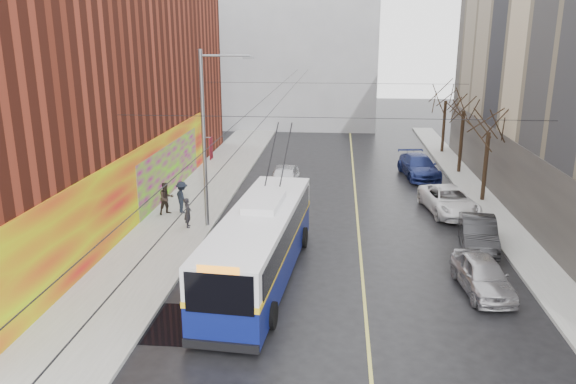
% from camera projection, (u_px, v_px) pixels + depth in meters
% --- Properties ---
extents(ground, '(140.00, 140.00, 0.00)m').
position_uv_depth(ground, '(323.00, 332.00, 18.99)').
color(ground, black).
rests_on(ground, ground).
extents(sidewalk_left, '(4.00, 60.00, 0.15)m').
position_uv_depth(sidewalk_left, '(186.00, 213.00, 31.16)').
color(sidewalk_left, gray).
rests_on(sidewalk_left, ground).
extents(sidewalk_right, '(2.00, 60.00, 0.15)m').
position_uv_depth(sidewalk_right, '(500.00, 222.00, 29.67)').
color(sidewalk_right, gray).
rests_on(sidewalk_right, ground).
extents(lane_line, '(0.12, 50.00, 0.01)m').
position_uv_depth(lane_line, '(357.00, 208.00, 32.26)').
color(lane_line, '#BFB74C').
rests_on(lane_line, ground).
extents(building_left, '(12.11, 36.00, 14.00)m').
position_uv_depth(building_left, '(51.00, 83.00, 31.86)').
color(building_left, '#4F1B0F').
rests_on(building_left, ground).
extents(building_far, '(20.50, 12.10, 18.00)m').
position_uv_depth(building_far, '(282.00, 39.00, 60.10)').
color(building_far, gray).
rests_on(building_far, ground).
extents(streetlight_pole, '(2.65, 0.60, 9.00)m').
position_uv_depth(streetlight_pole, '(207.00, 135.00, 27.77)').
color(streetlight_pole, slate).
rests_on(streetlight_pole, ground).
extents(catenary_wires, '(18.00, 60.00, 0.22)m').
position_uv_depth(catenary_wires, '(288.00, 97.00, 31.63)').
color(catenary_wires, black).
extents(tree_near, '(3.20, 3.20, 6.40)m').
position_uv_depth(tree_near, '(490.00, 119.00, 32.15)').
color(tree_near, black).
rests_on(tree_near, ground).
extents(tree_mid, '(3.20, 3.20, 6.68)m').
position_uv_depth(tree_mid, '(465.00, 100.00, 38.77)').
color(tree_mid, black).
rests_on(tree_mid, ground).
extents(tree_far, '(3.20, 3.20, 6.57)m').
position_uv_depth(tree_far, '(446.00, 91.00, 45.50)').
color(tree_far, black).
rests_on(tree_far, ground).
extents(puddle, '(2.60, 2.92, 0.01)m').
position_uv_depth(puddle, '(179.00, 324.00, 19.52)').
color(puddle, black).
rests_on(puddle, ground).
extents(pigeons_flying, '(2.18, 1.88, 1.46)m').
position_uv_depth(pigeons_flying, '(277.00, 83.00, 27.36)').
color(pigeons_flying, slate).
extents(trolleybus, '(3.43, 11.88, 5.57)m').
position_uv_depth(trolleybus, '(260.00, 244.00, 22.67)').
color(trolleybus, '#0B1456').
rests_on(trolleybus, ground).
extents(parked_car_a, '(2.06, 4.24, 1.39)m').
position_uv_depth(parked_car_a, '(482.00, 275.00, 21.80)').
color(parked_car_a, '#A2A1A6').
rests_on(parked_car_a, ground).
extents(parked_car_b, '(2.08, 4.55, 1.45)m').
position_uv_depth(parked_car_b, '(478.00, 233.00, 26.25)').
color(parked_car_b, black).
rests_on(parked_car_b, ground).
extents(parked_car_c, '(3.10, 5.44, 1.43)m').
position_uv_depth(parked_car_c, '(449.00, 200.00, 31.33)').
color(parked_car_c, white).
rests_on(parked_car_c, ground).
extents(parked_car_d, '(2.82, 5.50, 1.53)m').
position_uv_depth(parked_car_d, '(419.00, 166.00, 39.04)').
color(parked_car_d, navy).
rests_on(parked_car_d, ground).
extents(following_car, '(1.90, 4.65, 1.58)m').
position_uv_depth(following_car, '(284.00, 178.00, 35.76)').
color(following_car, silver).
rests_on(following_car, ground).
extents(pedestrian_a, '(0.47, 0.62, 1.55)m').
position_uv_depth(pedestrian_a, '(188.00, 213.00, 28.55)').
color(pedestrian_a, black).
rests_on(pedestrian_a, sidewalk_left).
extents(pedestrian_b, '(1.09, 1.08, 1.78)m').
position_uv_depth(pedestrian_b, '(166.00, 198.00, 30.57)').
color(pedestrian_b, black).
rests_on(pedestrian_b, sidewalk_left).
extents(pedestrian_c, '(1.24, 1.31, 1.78)m').
position_uv_depth(pedestrian_c, '(182.00, 197.00, 30.77)').
color(pedestrian_c, black).
rests_on(pedestrian_c, sidewalk_left).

